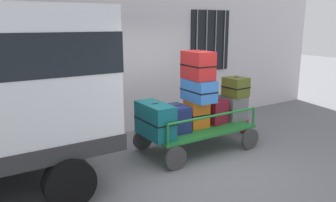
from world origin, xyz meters
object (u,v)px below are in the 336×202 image
object	(u,v)px
suitcase_center_bottom	(196,114)
suitcase_center_middle	(199,90)
suitcase_right_bottom	(232,107)
suitcase_right_middle	(236,87)
suitcase_midright_bottom	(216,112)
luggage_cart	(197,131)
backpack	(244,124)
suitcase_center_top	(198,65)
suitcase_midleft_bottom	(176,118)
suitcase_left_bottom	(155,120)

from	to	relation	value
suitcase_center_bottom	suitcase_center_middle	distance (m)	0.47
suitcase_right_bottom	suitcase_right_middle	distance (m)	0.45
suitcase_center_bottom	suitcase_midright_bottom	world-z (taller)	suitcase_center_bottom
luggage_cart	suitcase_right_bottom	xyz separation A→B (m)	(0.97, 0.04, 0.33)
suitcase_center_middle	backpack	world-z (taller)	suitcase_center_middle
suitcase_center_bottom	suitcase_center_top	distance (m)	0.94
suitcase_midright_bottom	luggage_cart	bearing A→B (deg)	179.57
suitcase_midright_bottom	backpack	bearing A→B (deg)	11.25
suitcase_midleft_bottom	suitcase_midright_bottom	xyz separation A→B (m)	(0.97, -0.01, -0.01)
suitcase_midleft_bottom	backpack	world-z (taller)	suitcase_midleft_bottom
suitcase_left_bottom	suitcase_midleft_bottom	size ratio (longest dim) A/B	1.61
suitcase_center_middle	backpack	distance (m)	1.81
suitcase_left_bottom	suitcase_center_bottom	size ratio (longest dim) A/B	1.63
suitcase_center_bottom	backpack	world-z (taller)	suitcase_center_bottom
suitcase_center_bottom	suitcase_left_bottom	bearing A→B (deg)	-176.66
luggage_cart	suitcase_midright_bottom	distance (m)	0.58
suitcase_midleft_bottom	suitcase_midright_bottom	world-z (taller)	suitcase_midleft_bottom
suitcase_center_middle	suitcase_midright_bottom	world-z (taller)	suitcase_center_middle
suitcase_center_top	suitcase_right_middle	bearing A→B (deg)	-1.88
backpack	suitcase_midleft_bottom	bearing A→B (deg)	-174.36
suitcase_midleft_bottom	suitcase_right_middle	xyz separation A→B (m)	(1.46, -0.04, 0.45)
suitcase_center_middle	suitcase_midright_bottom	bearing A→B (deg)	4.19
suitcase_right_middle	backpack	distance (m)	1.10
suitcase_center_middle	suitcase_right_bottom	xyz separation A→B (m)	(0.97, 0.08, -0.48)
suitcase_center_top	backpack	distance (m)	2.09
suitcase_right_middle	suitcase_left_bottom	bearing A→B (deg)	-179.79
suitcase_midright_bottom	suitcase_midleft_bottom	bearing A→B (deg)	179.66
suitcase_center_middle	suitcase_midleft_bottom	bearing A→B (deg)	175.13
suitcase_midright_bottom	backpack	distance (m)	1.14
suitcase_midleft_bottom	suitcase_right_bottom	distance (m)	1.46
suitcase_center_top	suitcase_right_middle	size ratio (longest dim) A/B	1.42
backpack	suitcase_left_bottom	bearing A→B (deg)	-174.49
suitcase_right_middle	suitcase_center_middle	bearing A→B (deg)	-179.63
luggage_cart	suitcase_center_bottom	distance (m)	0.35
suitcase_midleft_bottom	suitcase_right_bottom	size ratio (longest dim) A/B	0.92
suitcase_left_bottom	backpack	world-z (taller)	suitcase_left_bottom
luggage_cart	suitcase_right_middle	xyz separation A→B (m)	(0.97, -0.03, 0.78)
suitcase_midleft_bottom	suitcase_center_middle	size ratio (longest dim) A/B	0.75
suitcase_midleft_bottom	suitcase_center_bottom	distance (m)	0.49
suitcase_center_bottom	backpack	size ratio (longest dim) A/B	1.20
suitcase_left_bottom	suitcase_right_middle	world-z (taller)	suitcase_right_middle
suitcase_left_bottom	suitcase_center_top	size ratio (longest dim) A/B	1.29
suitcase_midleft_bottom	suitcase_center_top	size ratio (longest dim) A/B	0.80
backpack	suitcase_midright_bottom	bearing A→B (deg)	-168.75
suitcase_left_bottom	backpack	size ratio (longest dim) A/B	1.96
suitcase_midleft_bottom	suitcase_center_bottom	world-z (taller)	suitcase_center_bottom
suitcase_center_bottom	suitcase_right_middle	bearing A→B (deg)	-2.92
suitcase_center_middle	suitcase_right_middle	size ratio (longest dim) A/B	1.52
luggage_cart	suitcase_right_bottom	world-z (taller)	suitcase_right_bottom
suitcase_left_bottom	suitcase_center_bottom	bearing A→B (deg)	3.34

